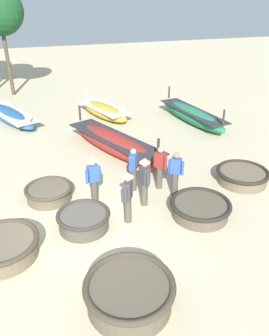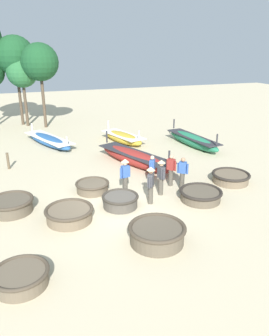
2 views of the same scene
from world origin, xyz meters
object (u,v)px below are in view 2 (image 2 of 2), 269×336
object	(u,v)px
coracle_front_left	(11,205)
fisherman_standing_left	(152,170)
coracle_front_right	(157,233)
fisherman_with_hat	(171,169)
coracle_weathered	(201,195)
long_boat_ochre_hull	(123,137)
coracle_upturned	(120,200)
coracle_nearest	(92,186)
coracle_far_left	(69,214)
mooring_post_shoreline	(8,161)
fisherman_hauling	(151,183)
tree_left_mid	(40,62)
coracle_far_right	(231,177)
fisherman_standing_right	(125,174)
tree_center	(22,72)
long_boat_blue_hull	(49,140)
fisherman_crouching	(161,175)
fisherman_by_coracle	(182,173)
tree_right_mid	(15,56)
long_boat_white_hull	(135,158)
coracle_beside_post	(21,277)
long_boat_green_hull	(193,140)

from	to	relation	value
coracle_front_left	fisherman_standing_left	world-z (taller)	fisherman_standing_left
coracle_front_right	fisherman_with_hat	xyz separation A→B (m)	(2.62, 4.30, 0.48)
coracle_weathered	long_boat_ochre_hull	world-z (taller)	long_boat_ochre_hull
coracle_upturned	coracle_nearest	distance (m)	2.05
coracle_upturned	coracle_far_left	distance (m)	2.25
coracle_nearest	mooring_post_shoreline	distance (m)	5.82
coracle_upturned	coracle_front_right	world-z (taller)	coracle_front_right
fisherman_hauling	tree_left_mid	world-z (taller)	tree_left_mid
coracle_far_right	fisherman_hauling	distance (m)	4.76
coracle_weathered	fisherman_standing_right	xyz separation A→B (m)	(-2.87, 1.79, 0.69)
coracle_far_left	coracle_weathered	bearing A→B (deg)	-1.67
fisherman_standing_right	tree_center	bearing A→B (deg)	102.05
long_boat_blue_hull	fisherman_crouching	size ratio (longest dim) A/B	3.28
coracle_front_right	tree_center	distance (m)	20.76
coracle_nearest	fisherman_by_coracle	xyz separation A→B (m)	(4.03, -1.18, 0.58)
coracle_nearest	long_boat_blue_hull	bearing A→B (deg)	96.73
coracle_front_right	fisherman_standing_right	size ratio (longest dim) A/B	1.20
coracle_front_right	fisherman_by_coracle	xyz separation A→B (m)	(2.93, 3.73, 0.48)
fisherman_standing_left	mooring_post_shoreline	distance (m)	8.15
fisherman_hauling	fisherman_by_coracle	bearing A→B (deg)	24.13
tree_right_mid	coracle_nearest	bearing A→B (deg)	-81.35
coracle_far_left	fisherman_standing_right	distance (m)	3.32
coracle_far_right	fisherman_crouching	xyz separation A→B (m)	(-3.85, -0.13, 0.69)
fisherman_crouching	fisherman_with_hat	bearing A→B (deg)	41.93
fisherman_by_coracle	tree_center	bearing A→B (deg)	110.32
coracle_front_right	tree_left_mid	world-z (taller)	tree_left_mid
coracle_nearest	fisherman_standing_left	size ratio (longest dim) A/B	1.00
long_boat_white_hull	fisherman_hauling	bearing A→B (deg)	-102.48
coracle_far_left	fisherman_by_coracle	bearing A→B (deg)	12.17
coracle_far_left	coracle_upturned	bearing A→B (deg)	11.65
coracle_beside_post	fisherman_standing_left	xyz separation A→B (m)	(6.18, 5.14, 0.57)
coracle_upturned	tree_left_mid	world-z (taller)	tree_left_mid
long_boat_blue_hull	fisherman_by_coracle	size ratio (longest dim) A/B	3.49
fisherman_standing_right	fisherman_by_coracle	bearing A→B (deg)	-9.39
coracle_front_right	long_boat_green_hull	distance (m)	12.14
coracle_front_right	tree_right_mid	xyz separation A→B (m)	(-3.51, 20.76, 5.29)
coracle_beside_post	tree_right_mid	distance (m)	22.10
coracle_beside_post	mooring_post_shoreline	bearing A→B (deg)	91.58
coracle_far_right	tree_left_mid	size ratio (longest dim) A/B	0.28
fisherman_by_coracle	fisherman_hauling	size ratio (longest dim) A/B	0.94
coracle_upturned	coracle_weathered	size ratio (longest dim) A/B	0.83
fisherman_by_coracle	fisherman_with_hat	xyz separation A→B (m)	(-0.31, 0.57, 0.00)
coracle_front_right	tree_right_mid	bearing A→B (deg)	99.60
tree_right_mid	tree_center	distance (m)	1.45
long_boat_green_hull	fisherman_hauling	bearing A→B (deg)	-130.68
long_boat_blue_hull	tree_right_mid	xyz separation A→B (m)	(-1.39, 7.21, 5.33)
long_boat_green_hull	coracle_far_right	bearing A→B (deg)	-102.84
coracle_front_right	tree_center	bearing A→B (deg)	98.88
coracle_upturned	long_boat_ochre_hull	bearing A→B (deg)	71.16
long_boat_ochre_hull	coracle_front_left	bearing A→B (deg)	-132.11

